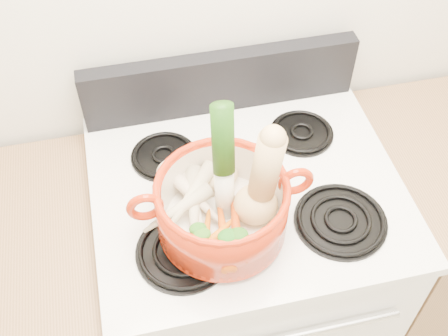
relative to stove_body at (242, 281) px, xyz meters
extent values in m
cube|color=white|center=(0.00, 0.00, 0.00)|extent=(0.76, 0.65, 0.92)
cube|color=white|center=(0.00, 0.00, 0.47)|extent=(0.78, 0.67, 0.03)
cube|color=black|center=(0.00, 0.30, 0.58)|extent=(0.76, 0.05, 0.18)
cylinder|color=black|center=(-0.19, -0.16, 0.50)|extent=(0.22, 0.22, 0.02)
cylinder|color=black|center=(0.19, -0.16, 0.50)|extent=(0.22, 0.22, 0.02)
cylinder|color=black|center=(-0.19, 0.14, 0.50)|extent=(0.17, 0.17, 0.02)
cylinder|color=black|center=(0.19, 0.14, 0.50)|extent=(0.17, 0.17, 0.02)
cylinder|color=#A7230A|center=(-0.09, -0.12, 0.58)|extent=(0.30, 0.30, 0.15)
torus|color=#A7230A|center=(-0.26, -0.12, 0.63)|extent=(0.08, 0.02, 0.08)
torus|color=#A7230A|center=(0.08, -0.12, 0.63)|extent=(0.08, 0.02, 0.08)
cylinder|color=white|center=(-0.08, -0.09, 0.70)|extent=(0.05, 0.10, 0.32)
ellipsoid|color=tan|center=(-0.08, -0.02, 0.56)|extent=(0.10, 0.08, 0.05)
cone|color=#EEE7C2|center=(-0.15, -0.10, 0.56)|extent=(0.06, 0.21, 0.06)
cone|color=beige|center=(-0.15, -0.10, 0.57)|extent=(0.08, 0.22, 0.06)
cone|color=beige|center=(-0.15, -0.06, 0.58)|extent=(0.15, 0.20, 0.06)
cone|color=beige|center=(-0.19, -0.10, 0.58)|extent=(0.18, 0.10, 0.05)
cone|color=beige|center=(-0.16, -0.08, 0.58)|extent=(0.17, 0.18, 0.06)
cone|color=#DB4C0A|center=(-0.10, -0.18, 0.56)|extent=(0.05, 0.18, 0.05)
cone|color=#BB5A09|center=(-0.14, -0.17, 0.56)|extent=(0.07, 0.14, 0.04)
cone|color=#B83309|center=(-0.07, -0.18, 0.57)|extent=(0.06, 0.18, 0.05)
cone|color=#D1610A|center=(-0.11, -0.18, 0.57)|extent=(0.12, 0.09, 0.04)
camera|label=1|loc=(-0.25, -0.85, 1.60)|focal=45.00mm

